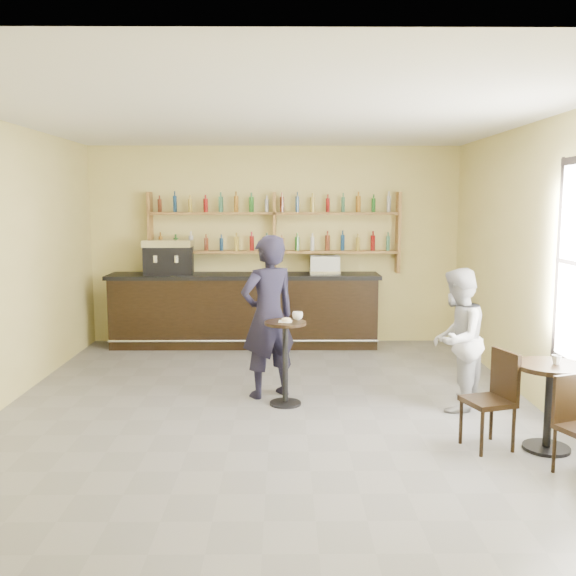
{
  "coord_description": "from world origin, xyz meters",
  "views": [
    {
      "loc": [
        0.14,
        -7.0,
        2.29
      ],
      "look_at": [
        0.2,
        0.8,
        1.25
      ],
      "focal_mm": 40.0,
      "sensor_mm": 36.0,
      "label": 1
    }
  ],
  "objects_px": {
    "bar_counter": "(244,310)",
    "cafe_table": "(548,407)",
    "man_main": "(268,317)",
    "espresso_machine": "(169,257)",
    "pedestal_table": "(285,363)",
    "patron_second": "(457,339)",
    "chair_west": "(488,400)",
    "pastry_case": "(325,265)"
  },
  "relations": [
    {
      "from": "bar_counter",
      "to": "cafe_table",
      "type": "relative_size",
      "value": 5.26
    },
    {
      "from": "bar_counter",
      "to": "man_main",
      "type": "relative_size",
      "value": 2.24
    },
    {
      "from": "espresso_machine",
      "to": "man_main",
      "type": "distance_m",
      "value": 3.22
    },
    {
      "from": "pedestal_table",
      "to": "cafe_table",
      "type": "distance_m",
      "value": 2.8
    },
    {
      "from": "cafe_table",
      "to": "patron_second",
      "type": "height_order",
      "value": "patron_second"
    },
    {
      "from": "bar_counter",
      "to": "man_main",
      "type": "distance_m",
      "value": 2.79
    },
    {
      "from": "chair_west",
      "to": "patron_second",
      "type": "height_order",
      "value": "patron_second"
    },
    {
      "from": "pastry_case",
      "to": "pedestal_table",
      "type": "xyz_separation_m",
      "value": [
        -0.64,
        -3.06,
        -0.83
      ]
    },
    {
      "from": "bar_counter",
      "to": "pedestal_table",
      "type": "height_order",
      "value": "bar_counter"
    },
    {
      "from": "pastry_case",
      "to": "chair_west",
      "type": "relative_size",
      "value": 0.52
    },
    {
      "from": "espresso_machine",
      "to": "chair_west",
      "type": "xyz_separation_m",
      "value": [
        3.73,
        -4.38,
        -0.98
      ]
    },
    {
      "from": "espresso_machine",
      "to": "pastry_case",
      "type": "xyz_separation_m",
      "value": [
        2.48,
        0.0,
        -0.13
      ]
    },
    {
      "from": "man_main",
      "to": "cafe_table",
      "type": "distance_m",
      "value": 3.19
    },
    {
      "from": "pastry_case",
      "to": "man_main",
      "type": "xyz_separation_m",
      "value": [
        -0.84,
        -2.73,
        -0.35
      ]
    },
    {
      "from": "pedestal_table",
      "to": "chair_west",
      "type": "relative_size",
      "value": 1.05
    },
    {
      "from": "pastry_case",
      "to": "chair_west",
      "type": "bearing_deg",
      "value": -67.61
    },
    {
      "from": "bar_counter",
      "to": "cafe_table",
      "type": "height_order",
      "value": "bar_counter"
    },
    {
      "from": "bar_counter",
      "to": "chair_west",
      "type": "height_order",
      "value": "bar_counter"
    },
    {
      "from": "pedestal_table",
      "to": "chair_west",
      "type": "bearing_deg",
      "value": -35.01
    },
    {
      "from": "bar_counter",
      "to": "cafe_table",
      "type": "xyz_separation_m",
      "value": [
        3.08,
        -4.43,
        -0.17
      ]
    },
    {
      "from": "cafe_table",
      "to": "patron_second",
      "type": "distance_m",
      "value": 1.38
    },
    {
      "from": "bar_counter",
      "to": "pastry_case",
      "type": "relative_size",
      "value": 8.94
    },
    {
      "from": "man_main",
      "to": "patron_second",
      "type": "height_order",
      "value": "man_main"
    },
    {
      "from": "bar_counter",
      "to": "espresso_machine",
      "type": "relative_size",
      "value": 5.65
    },
    {
      "from": "cafe_table",
      "to": "espresso_machine",
      "type": "bearing_deg",
      "value": 133.99
    },
    {
      "from": "pedestal_table",
      "to": "patron_second",
      "type": "distance_m",
      "value": 1.93
    },
    {
      "from": "pastry_case",
      "to": "patron_second",
      "type": "height_order",
      "value": "patron_second"
    },
    {
      "from": "pastry_case",
      "to": "patron_second",
      "type": "xyz_separation_m",
      "value": [
        1.26,
        -3.22,
        -0.52
      ]
    },
    {
      "from": "espresso_machine",
      "to": "man_main",
      "type": "bearing_deg",
      "value": -63.79
    },
    {
      "from": "cafe_table",
      "to": "patron_second",
      "type": "bearing_deg",
      "value": 113.9
    },
    {
      "from": "pedestal_table",
      "to": "chair_west",
      "type": "height_order",
      "value": "pedestal_table"
    },
    {
      "from": "pastry_case",
      "to": "cafe_table",
      "type": "height_order",
      "value": "pastry_case"
    },
    {
      "from": "man_main",
      "to": "espresso_machine",
      "type": "bearing_deg",
      "value": -89.07
    },
    {
      "from": "bar_counter",
      "to": "man_main",
      "type": "bearing_deg",
      "value": -80.67
    },
    {
      "from": "espresso_machine",
      "to": "chair_west",
      "type": "bearing_deg",
      "value": -54.41
    },
    {
      "from": "espresso_machine",
      "to": "pedestal_table",
      "type": "relative_size",
      "value": 0.79
    },
    {
      "from": "pedestal_table",
      "to": "cafe_table",
      "type": "bearing_deg",
      "value": -29.37
    },
    {
      "from": "bar_counter",
      "to": "man_main",
      "type": "xyz_separation_m",
      "value": [
        0.45,
        -2.73,
        0.38
      ]
    },
    {
      "from": "pedestal_table",
      "to": "man_main",
      "type": "relative_size",
      "value": 0.5
    },
    {
      "from": "bar_counter",
      "to": "chair_west",
      "type": "bearing_deg",
      "value": -59.94
    },
    {
      "from": "bar_counter",
      "to": "pedestal_table",
      "type": "distance_m",
      "value": 3.13
    },
    {
      "from": "pastry_case",
      "to": "cafe_table",
      "type": "distance_m",
      "value": 4.86
    }
  ]
}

